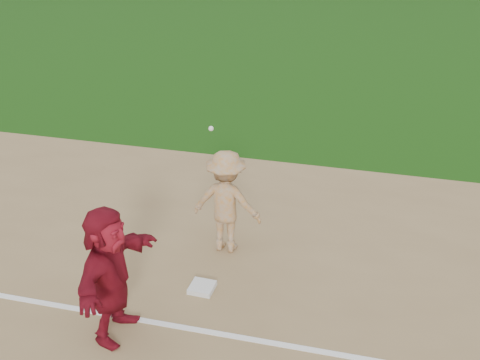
# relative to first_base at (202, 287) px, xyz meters

# --- Properties ---
(ground) EXTENTS (160.00, 160.00, 0.00)m
(ground) POSITION_rel_first_base_xyz_m (0.26, -0.11, -0.06)
(ground) COLOR #17430D
(ground) RESTS_ON ground
(foul_line) EXTENTS (60.00, 0.10, 0.01)m
(foul_line) POSITION_rel_first_base_xyz_m (0.26, -0.91, -0.04)
(foul_line) COLOR white
(foul_line) RESTS_ON infield_dirt
(first_base) EXTENTS (0.39, 0.39, 0.08)m
(first_base) POSITION_rel_first_base_xyz_m (0.00, 0.00, 0.00)
(first_base) COLOR silver
(first_base) RESTS_ON infield_dirt
(base_runner) EXTENTS (0.73, 1.91, 2.02)m
(base_runner) POSITION_rel_first_base_xyz_m (-0.89, -1.22, 0.97)
(base_runner) COLOR maroon
(base_runner) RESTS_ON infield_dirt
(first_base_play) EXTENTS (1.22, 1.13, 2.57)m
(first_base_play) POSITION_rel_first_base_xyz_m (0.07, 1.24, 0.88)
(first_base_play) COLOR #939396
(first_base_play) RESTS_ON infield_dirt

